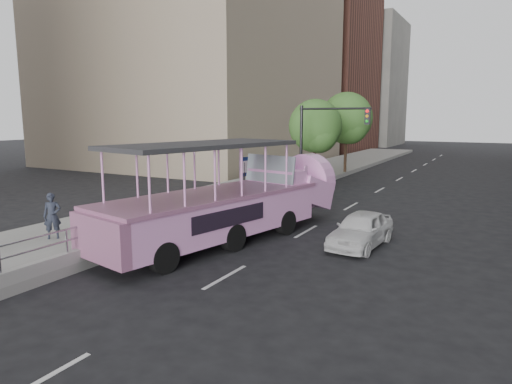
{
  "coord_description": "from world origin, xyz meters",
  "views": [
    {
      "loc": [
        7.77,
        -12.51,
        4.51
      ],
      "look_at": [
        -0.07,
        1.77,
        1.84
      ],
      "focal_mm": 32.0,
      "sensor_mm": 36.0,
      "label": 1
    }
  ],
  "objects_px": {
    "car": "(361,229)",
    "traffic_signal": "(320,135)",
    "street_tree_far": "(347,120)",
    "street_tree_near": "(316,128)",
    "pedestrian_near": "(52,216)",
    "parking_sign": "(244,179)",
    "duck_boat": "(233,203)"
  },
  "relations": [
    {
      "from": "parking_sign",
      "to": "car",
      "type": "bearing_deg",
      "value": -22.2
    },
    {
      "from": "duck_boat",
      "to": "street_tree_far",
      "type": "relative_size",
      "value": 1.75
    },
    {
      "from": "traffic_signal",
      "to": "pedestrian_near",
      "type": "bearing_deg",
      "value": -106.14
    },
    {
      "from": "car",
      "to": "pedestrian_near",
      "type": "bearing_deg",
      "value": -146.47
    },
    {
      "from": "pedestrian_near",
      "to": "parking_sign",
      "type": "bearing_deg",
      "value": 21.88
    },
    {
      "from": "traffic_signal",
      "to": "street_tree_far",
      "type": "height_order",
      "value": "street_tree_far"
    },
    {
      "from": "car",
      "to": "street_tree_far",
      "type": "distance_m",
      "value": 20.4
    },
    {
      "from": "pedestrian_near",
      "to": "street_tree_far",
      "type": "height_order",
      "value": "street_tree_far"
    },
    {
      "from": "car",
      "to": "traffic_signal",
      "type": "xyz_separation_m",
      "value": [
        -5.2,
        9.52,
        2.88
      ]
    },
    {
      "from": "traffic_signal",
      "to": "street_tree_near",
      "type": "bearing_deg",
      "value": 114.98
    },
    {
      "from": "car",
      "to": "parking_sign",
      "type": "bearing_deg",
      "value": 162.31
    },
    {
      "from": "car",
      "to": "parking_sign",
      "type": "distance_m",
      "value": 6.83
    },
    {
      "from": "car",
      "to": "street_tree_far",
      "type": "bearing_deg",
      "value": 113.71
    },
    {
      "from": "duck_boat",
      "to": "parking_sign",
      "type": "height_order",
      "value": "duck_boat"
    },
    {
      "from": "car",
      "to": "traffic_signal",
      "type": "height_order",
      "value": "traffic_signal"
    },
    {
      "from": "street_tree_far",
      "to": "car",
      "type": "bearing_deg",
      "value": -70.8
    },
    {
      "from": "car",
      "to": "traffic_signal",
      "type": "distance_m",
      "value": 11.22
    },
    {
      "from": "parking_sign",
      "to": "traffic_signal",
      "type": "xyz_separation_m",
      "value": [
        1.05,
        6.97,
        1.79
      ]
    },
    {
      "from": "duck_boat",
      "to": "car",
      "type": "xyz_separation_m",
      "value": [
        4.54,
        1.19,
        -0.73
      ]
    },
    {
      "from": "street_tree_near",
      "to": "pedestrian_near",
      "type": "bearing_deg",
      "value": -98.37
    },
    {
      "from": "traffic_signal",
      "to": "duck_boat",
      "type": "bearing_deg",
      "value": -86.45
    },
    {
      "from": "parking_sign",
      "to": "traffic_signal",
      "type": "bearing_deg",
      "value": 81.45
    },
    {
      "from": "street_tree_near",
      "to": "traffic_signal",
      "type": "bearing_deg",
      "value": -65.02
    },
    {
      "from": "parking_sign",
      "to": "street_tree_near",
      "type": "distance_m",
      "value": 10.62
    },
    {
      "from": "street_tree_near",
      "to": "street_tree_far",
      "type": "bearing_deg",
      "value": 88.09
    },
    {
      "from": "duck_boat",
      "to": "car",
      "type": "relative_size",
      "value": 3.1
    },
    {
      "from": "pedestrian_near",
      "to": "traffic_signal",
      "type": "bearing_deg",
      "value": 28.2
    },
    {
      "from": "duck_boat",
      "to": "traffic_signal",
      "type": "bearing_deg",
      "value": 93.55
    },
    {
      "from": "pedestrian_near",
      "to": "car",
      "type": "bearing_deg",
      "value": -16.64
    },
    {
      "from": "street_tree_far",
      "to": "street_tree_near",
      "type": "bearing_deg",
      "value": -91.91
    },
    {
      "from": "pedestrian_near",
      "to": "traffic_signal",
      "type": "height_order",
      "value": "traffic_signal"
    },
    {
      "from": "duck_boat",
      "to": "parking_sign",
      "type": "bearing_deg",
      "value": 114.58
    }
  ]
}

